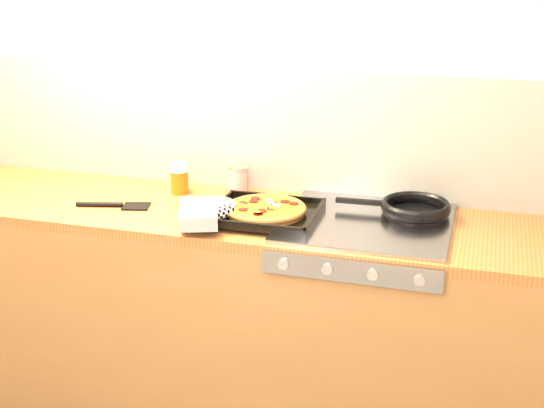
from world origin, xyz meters
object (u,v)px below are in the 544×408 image
(pizza_on_tray, at_px, (248,211))
(juice_glass, at_px, (179,178))
(tomato_can, at_px, (239,181))
(frying_pan, at_px, (414,208))

(pizza_on_tray, height_order, juice_glass, juice_glass)
(tomato_can, bearing_deg, frying_pan, -6.44)
(frying_pan, height_order, tomato_can, tomato_can)
(pizza_on_tray, bearing_deg, tomato_can, 114.76)
(pizza_on_tray, distance_m, frying_pan, 0.61)
(pizza_on_tray, height_order, tomato_can, tomato_can)
(frying_pan, distance_m, juice_glass, 0.94)
(pizza_on_tray, distance_m, tomato_can, 0.31)
(pizza_on_tray, bearing_deg, juice_glass, 147.58)
(pizza_on_tray, bearing_deg, frying_pan, 19.59)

